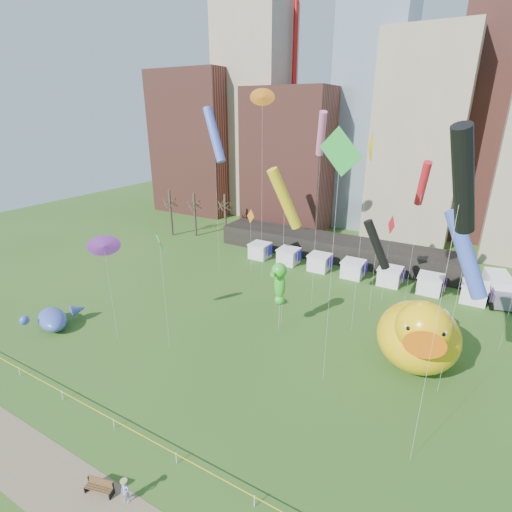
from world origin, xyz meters
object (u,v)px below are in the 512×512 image
Objects in this scene: seahorse_green at (280,281)px; woman at (125,492)px; whale_inflatable at (54,318)px; small_duck at (438,318)px; big_duck at (419,334)px; box_truck at (499,288)px; park_bench at (100,486)px; seahorse_purple at (440,327)px.

seahorse_green is 4.76× the size of woman.
seahorse_green is 24.66m from whale_inflatable.
big_duck is at bearing -117.18° from small_duck.
small_duck is at bearing 51.44° from whale_inflatable.
big_duck reaches higher than box_truck.
seahorse_green is at bearing 171.91° from big_duck.
whale_inflatable reaches higher than park_bench.
big_duck is 8.49m from small_duck.
seahorse_purple is at bearing 50.61° from woman.
box_truck reaches higher than whale_inflatable.
small_duck is 12.67m from box_truck.
seahorse_purple reaches higher than box_truck.
seahorse_purple is 0.77× the size of box_truck.
woman reaches higher than park_bench.
box_truck reaches higher than woman.
woman is at bearing -127.11° from box_truck.
box_truck is (5.09, 18.46, -2.59)m from seahorse_purple.
small_duck reaches higher than woman.
seahorse_green is at bearing -170.29° from seahorse_purple.
seahorse_purple is 28.94m from park_bench.
box_truck is at bearing 59.35° from whale_inflatable.
seahorse_green reaches higher than woman.
seahorse_green is (-14.65, -8.66, 4.48)m from small_duck.
big_duck is 1.36× the size of seahorse_green.
big_duck reaches higher than whale_inflatable.
small_duck is 0.64× the size of whale_inflatable.
big_duck is 1.85× the size of seahorse_purple.
whale_inflatable is (-21.27, -11.53, -4.76)m from seahorse_green.
seahorse_green is 28.78m from box_truck.
big_duck is 1.67× the size of whale_inflatable.
small_duck is at bearing 40.43° from seahorse_green.
seahorse_purple is at bearing 41.88° from whale_inflatable.
seahorse_purple reaches higher than whale_inflatable.
box_truck is at bearing 57.19° from woman.
woman is at bearing -77.86° from seahorse_green.
seahorse_green is 1.23× the size of whale_inflatable.
big_duck is 25.84m from woman.
box_truck is at bearing 78.41° from seahorse_purple.
whale_inflatable is 22.90m from park_bench.
seahorse_green is at bearing 84.30° from woman.
big_duck is at bearing 42.21° from park_bench.
woman is at bearing -129.96° from big_duck.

